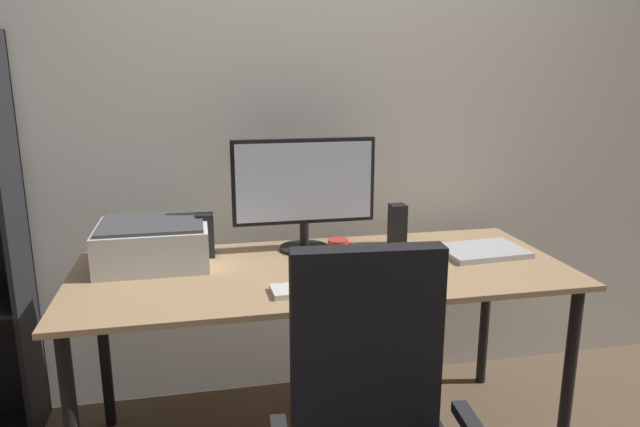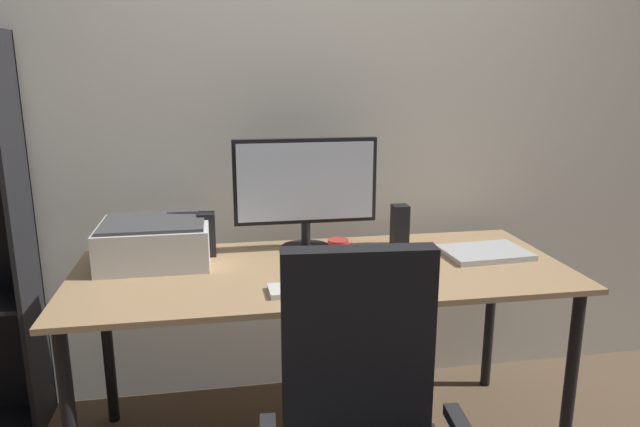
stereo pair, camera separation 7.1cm
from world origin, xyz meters
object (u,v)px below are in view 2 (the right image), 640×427
Objects in this scene: speaker_left at (207,234)px; speaker_right at (400,225)px; coffee_mug at (338,251)px; keyboard at (313,289)px; monitor at (306,187)px; laptop at (485,253)px; desk at (322,287)px; printer at (155,241)px; mouse at (375,284)px.

speaker_left and speaker_right have the same top height.
speaker_right is at bearing 31.52° from coffee_mug.
speaker_left is at bearing 125.64° from keyboard.
keyboard is 0.57m from speaker_left.
monitor is at bearing 82.43° from keyboard.
keyboard is 0.77m from laptop.
printer is (-0.61, 0.18, 0.15)m from desk.
mouse is 0.24× the size of printer.
printer is (-0.68, 0.13, 0.03)m from coffee_mug.
keyboard is at bearing -36.66° from printer.
laptop is (0.58, -0.01, -0.03)m from coffee_mug.
monitor reaches higher than coffee_mug.
coffee_mug is at bearing 175.41° from laptop.
coffee_mug reaches higher than laptop.
monitor is 0.43m from speaker_right.
mouse is at bearing -116.43° from speaker_right.
speaker_left is 0.78m from speaker_right.
coffee_mug reaches higher than desk.
monitor is 0.75m from laptop.
desk is 0.25m from keyboard.
keyboard is (-0.05, -0.46, -0.25)m from monitor.
keyboard is 1.71× the size of speaker_right.
coffee_mug is (0.09, -0.19, -0.21)m from monitor.
keyboard is at bearing -177.32° from mouse.
speaker_right is (0.78, 0.00, 0.00)m from speaker_left.
monitor is 0.61m from printer.
speaker_left is (-1.07, 0.19, 0.07)m from laptop.
coffee_mug reaches higher than keyboard.
mouse is at bearing -5.81° from keyboard.
keyboard is at bearing -107.61° from desk.
printer reaches higher than keyboard.
printer is at bearing -165.40° from speaker_left.
laptop is at bearing 3.21° from desk.
coffee_mug is 0.55× the size of speaker_left.
keyboard is 0.67m from printer.
mouse is at bearing -60.41° from desk.
speaker_left is at bearing 146.53° from mouse.
desk is 18.75× the size of mouse.
printer is at bearing 141.52° from keyboard.
keyboard is at bearing -95.74° from monitor.
mouse is (0.16, -0.47, -0.24)m from monitor.
desk is 0.41m from monitor.
printer is (-1.26, 0.14, 0.07)m from laptop.
desk is at bearing -83.94° from monitor.
monitor is 1.77× the size of laptop.
mouse is 0.56× the size of speaker_right.
coffee_mug is (0.14, 0.27, 0.04)m from keyboard.
mouse is 0.56× the size of speaker_left.
coffee_mug is at bearing -63.32° from monitor.
mouse reaches higher than keyboard.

